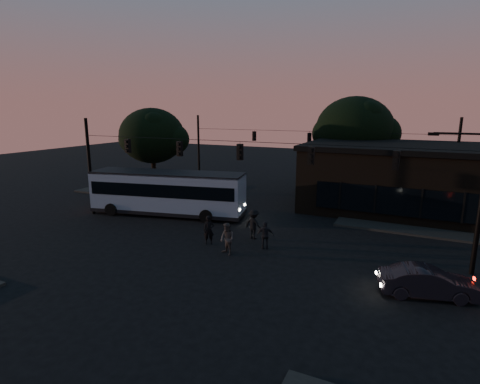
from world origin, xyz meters
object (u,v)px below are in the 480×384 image
at_px(pedestrian_d, 254,224).
at_px(building, 402,177).
at_px(bus, 167,191).
at_px(car, 428,282).
at_px(pedestrian_c, 265,235).
at_px(pedestrian_a, 209,230).
at_px(pedestrian_b, 227,239).

bearing_deg(pedestrian_d, building, -110.27).
distance_m(bus, pedestrian_d, 8.69).
xyz_separation_m(car, pedestrian_c, (-8.64, 2.26, 0.18)).
height_order(building, car, building).
xyz_separation_m(pedestrian_c, pedestrian_d, (-1.35, 1.39, 0.11)).
bearing_deg(car, pedestrian_c, 60.91).
height_order(pedestrian_a, pedestrian_c, pedestrian_a).
relative_size(bus, car, 3.06).
bearing_deg(pedestrian_a, bus, 114.89).
relative_size(building, pedestrian_c, 9.03).
height_order(building, bus, building).
relative_size(building, pedestrian_a, 8.66).
bearing_deg(pedestrian_a, pedestrian_c, -18.76).
bearing_deg(pedestrian_d, car, 173.85).
bearing_deg(car, building, -7.36).
bearing_deg(pedestrian_a, building, 23.61).
bearing_deg(pedestrian_a, pedestrian_d, 14.59).
relative_size(building, pedestrian_b, 8.34).
bearing_deg(pedestrian_c, pedestrian_b, 24.11).
height_order(pedestrian_c, pedestrian_d, pedestrian_d).
bearing_deg(building, pedestrian_b, -119.12).
height_order(bus, pedestrian_d, bus).
xyz_separation_m(bus, pedestrian_a, (6.24, -4.33, -1.03)).
height_order(bus, pedestrian_a, bus).
xyz_separation_m(bus, pedestrian_b, (8.05, -5.36, -0.99)).
relative_size(bus, pedestrian_b, 6.72).
bearing_deg(pedestrian_b, building, 87.95).
xyz_separation_m(pedestrian_a, pedestrian_d, (2.10, 2.10, 0.07)).
height_order(building, pedestrian_a, building).
distance_m(bus, pedestrian_b, 9.72).
height_order(building, pedestrian_b, building).
xyz_separation_m(building, pedestrian_b, (-8.36, -15.01, -1.78)).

